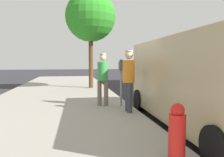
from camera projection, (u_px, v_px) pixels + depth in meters
The scene contains 8 objects.
ground_plane at pixel (170, 114), 6.75m from camera, with size 80.00×80.00×0.00m, color #2D2D33.
sidewalk_slab at pixel (51, 117), 6.13m from camera, with size 5.00×32.00×0.15m, color #9E998E.
parking_meter_near at pixel (121, 74), 7.20m from camera, with size 0.14×0.18×1.52m.
pedestrian_in_green at pixel (103, 76), 7.27m from camera, with size 0.35×0.34×1.71m.
pedestrian_in_orange at pixel (129, 77), 6.35m from camera, with size 0.34×0.36×1.76m.
parked_van at pixel (201, 80), 5.35m from camera, with size 2.21×5.24×2.15m.
street_tree at pixel (91, 17), 12.04m from camera, with size 2.72×2.72×5.24m.
fire_hydrant at pixel (177, 134), 3.17m from camera, with size 0.24×0.24×0.86m.
Camera 1 is at (2.91, 6.24, 1.60)m, focal length 35.76 mm.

